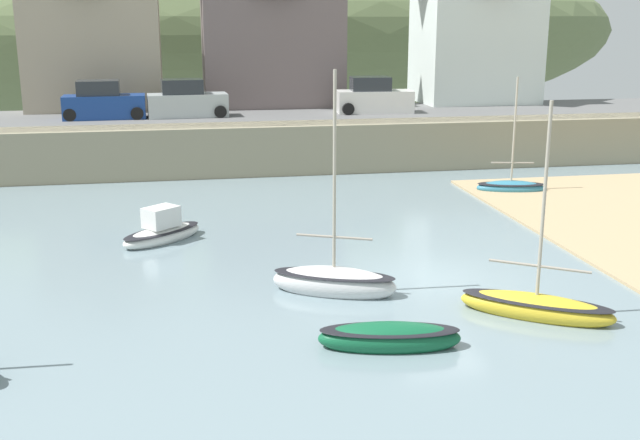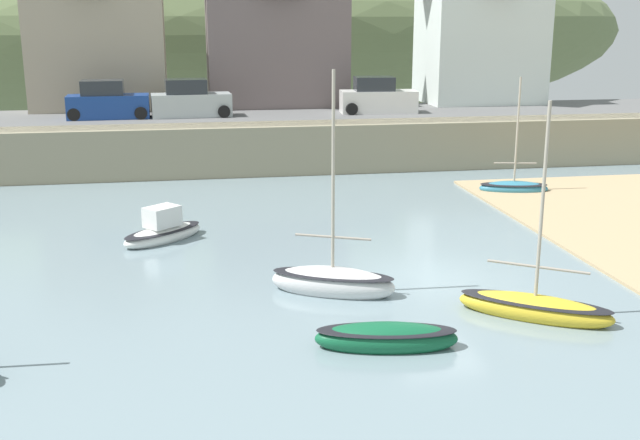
{
  "view_description": "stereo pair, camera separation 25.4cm",
  "coord_description": "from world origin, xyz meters",
  "px_view_note": "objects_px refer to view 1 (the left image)",
  "views": [
    {
      "loc": [
        -7.38,
        -20.49,
        7.41
      ],
      "look_at": [
        -3.11,
        2.65,
        1.25
      ],
      "focal_mm": 43.32,
      "sensor_mm": 36.0,
      "label": 1
    },
    {
      "loc": [
        -7.13,
        -20.54,
        7.41
      ],
      "look_at": [
        -3.11,
        2.65,
        1.25
      ],
      "focal_mm": 43.32,
      "sensor_mm": 36.0,
      "label": 2
    }
  ],
  "objects_px": {
    "rowboat_small_beached": "(511,186)",
    "parked_car_end_of_row": "(374,98)",
    "parked_car_by_wall": "(187,101)",
    "waterfront_building_centre": "(272,35)",
    "sailboat_blue_trim": "(389,337)",
    "parked_car_near_slipway": "(103,103)",
    "mooring_buoy": "(164,219)",
    "waterfront_building_right": "(476,23)",
    "sailboat_tall_mast": "(162,232)",
    "sailboat_nearest_shore": "(536,306)",
    "sailboat_far_left": "(334,281)",
    "waterfront_building_left": "(92,34)"
  },
  "relations": [
    {
      "from": "rowboat_small_beached",
      "to": "parked_car_end_of_row",
      "type": "bearing_deg",
      "value": 122.56
    },
    {
      "from": "rowboat_small_beached",
      "to": "parked_car_end_of_row",
      "type": "distance_m",
      "value": 11.14
    },
    {
      "from": "parked_car_by_wall",
      "to": "waterfront_building_centre",
      "type": "bearing_deg",
      "value": 37.93
    },
    {
      "from": "sailboat_blue_trim",
      "to": "parked_car_near_slipway",
      "type": "height_order",
      "value": "parked_car_near_slipway"
    },
    {
      "from": "parked_car_end_of_row",
      "to": "mooring_buoy",
      "type": "distance_m",
      "value": 17.28
    },
    {
      "from": "waterfront_building_right",
      "to": "sailboat_tall_mast",
      "type": "xyz_separation_m",
      "value": [
        -18.77,
        -19.65,
        -6.8
      ]
    },
    {
      "from": "rowboat_small_beached",
      "to": "sailboat_nearest_shore",
      "type": "bearing_deg",
      "value": -99.1
    },
    {
      "from": "sailboat_nearest_shore",
      "to": "waterfront_building_centre",
      "type": "bearing_deg",
      "value": 131.34
    },
    {
      "from": "sailboat_blue_trim",
      "to": "parked_car_near_slipway",
      "type": "bearing_deg",
      "value": 118.11
    },
    {
      "from": "sailboat_nearest_shore",
      "to": "parked_car_by_wall",
      "type": "height_order",
      "value": "sailboat_nearest_shore"
    },
    {
      "from": "sailboat_far_left",
      "to": "parked_car_by_wall",
      "type": "height_order",
      "value": "sailboat_far_left"
    },
    {
      "from": "waterfront_building_centre",
      "to": "sailboat_tall_mast",
      "type": "xyz_separation_m",
      "value": [
        -6.32,
        -19.65,
        -6.14
      ]
    },
    {
      "from": "waterfront_building_centre",
      "to": "parked_car_end_of_row",
      "type": "bearing_deg",
      "value": -42.13
    },
    {
      "from": "sailboat_blue_trim",
      "to": "waterfront_building_right",
      "type": "bearing_deg",
      "value": 75.33
    },
    {
      "from": "sailboat_far_left",
      "to": "sailboat_tall_mast",
      "type": "distance_m",
      "value": 7.79
    },
    {
      "from": "sailboat_far_left",
      "to": "waterfront_building_left",
      "type": "bearing_deg",
      "value": 132.63
    },
    {
      "from": "sailboat_far_left",
      "to": "parked_car_near_slipway",
      "type": "bearing_deg",
      "value": 134.44
    },
    {
      "from": "sailboat_far_left",
      "to": "waterfront_building_centre",
      "type": "bearing_deg",
      "value": 110.92
    },
    {
      "from": "waterfront_building_right",
      "to": "parked_car_end_of_row",
      "type": "height_order",
      "value": "waterfront_building_right"
    },
    {
      "from": "rowboat_small_beached",
      "to": "parked_car_end_of_row",
      "type": "xyz_separation_m",
      "value": [
        -3.7,
        10.08,
        2.96
      ]
    },
    {
      "from": "waterfront_building_left",
      "to": "sailboat_blue_trim",
      "type": "relative_size",
      "value": 2.37
    },
    {
      "from": "sailboat_far_left",
      "to": "parked_car_end_of_row",
      "type": "relative_size",
      "value": 1.51
    },
    {
      "from": "sailboat_tall_mast",
      "to": "parked_car_near_slipway",
      "type": "bearing_deg",
      "value": 60.75
    },
    {
      "from": "waterfront_building_left",
      "to": "parked_car_end_of_row",
      "type": "height_order",
      "value": "waterfront_building_left"
    },
    {
      "from": "sailboat_far_left",
      "to": "waterfront_building_right",
      "type": "bearing_deg",
      "value": 85.87
    },
    {
      "from": "parked_car_end_of_row",
      "to": "mooring_buoy",
      "type": "relative_size",
      "value": 8.02
    },
    {
      "from": "waterfront_building_centre",
      "to": "parked_car_end_of_row",
      "type": "height_order",
      "value": "waterfront_building_centre"
    },
    {
      "from": "rowboat_small_beached",
      "to": "sailboat_far_left",
      "type": "bearing_deg",
      "value": -119.91
    },
    {
      "from": "parked_car_by_wall",
      "to": "parked_car_end_of_row",
      "type": "xyz_separation_m",
      "value": [
        10.09,
        0.0,
        0.0
      ]
    },
    {
      "from": "sailboat_tall_mast",
      "to": "sailboat_blue_trim",
      "type": "xyz_separation_m",
      "value": [
        5.32,
        -9.98,
        -0.08
      ]
    },
    {
      "from": "sailboat_tall_mast",
      "to": "mooring_buoy",
      "type": "bearing_deg",
      "value": 48.34
    },
    {
      "from": "parked_car_near_slipway",
      "to": "waterfront_building_centre",
      "type": "bearing_deg",
      "value": 24.05
    },
    {
      "from": "waterfront_building_right",
      "to": "rowboat_small_beached",
      "type": "relative_size",
      "value": 1.79
    },
    {
      "from": "parked_car_by_wall",
      "to": "sailboat_tall_mast",
      "type": "bearing_deg",
      "value": -97.95
    },
    {
      "from": "sailboat_nearest_shore",
      "to": "parked_car_end_of_row",
      "type": "bearing_deg",
      "value": 120.69
    },
    {
      "from": "waterfront_building_left",
      "to": "parked_car_by_wall",
      "type": "distance_m",
      "value": 7.49
    },
    {
      "from": "waterfront_building_right",
      "to": "mooring_buoy",
      "type": "xyz_separation_m",
      "value": [
        -18.73,
        -17.27,
        -6.96
      ]
    },
    {
      "from": "sailboat_blue_trim",
      "to": "mooring_buoy",
      "type": "relative_size",
      "value": 6.58
    },
    {
      "from": "parked_car_near_slipway",
      "to": "parked_car_end_of_row",
      "type": "height_order",
      "value": "same"
    },
    {
      "from": "waterfront_building_centre",
      "to": "waterfront_building_right",
      "type": "xyz_separation_m",
      "value": [
        12.46,
        0.0,
        0.65
      ]
    },
    {
      "from": "waterfront_building_right",
      "to": "rowboat_small_beached",
      "type": "bearing_deg",
      "value": -104.53
    },
    {
      "from": "sailboat_blue_trim",
      "to": "parked_car_by_wall",
      "type": "relative_size",
      "value": 0.83
    },
    {
      "from": "sailboat_nearest_shore",
      "to": "parked_car_end_of_row",
      "type": "relative_size",
      "value": 1.35
    },
    {
      "from": "waterfront_building_left",
      "to": "sailboat_far_left",
      "type": "height_order",
      "value": "waterfront_building_left"
    },
    {
      "from": "waterfront_building_centre",
      "to": "waterfront_building_right",
      "type": "height_order",
      "value": "waterfront_building_right"
    },
    {
      "from": "sailboat_far_left",
      "to": "parked_car_by_wall",
      "type": "relative_size",
      "value": 1.52
    },
    {
      "from": "sailboat_blue_trim",
      "to": "parked_car_near_slipway",
      "type": "xyz_separation_m",
      "value": [
        -8.34,
        25.13,
        2.97
      ]
    },
    {
      "from": "waterfront_building_right",
      "to": "sailboat_nearest_shore",
      "type": "distance_m",
      "value": 30.7
    },
    {
      "from": "waterfront_building_centre",
      "to": "sailboat_tall_mast",
      "type": "distance_m",
      "value": 21.54
    },
    {
      "from": "waterfront_building_right",
      "to": "parked_car_near_slipway",
      "type": "height_order",
      "value": "waterfront_building_right"
    }
  ]
}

